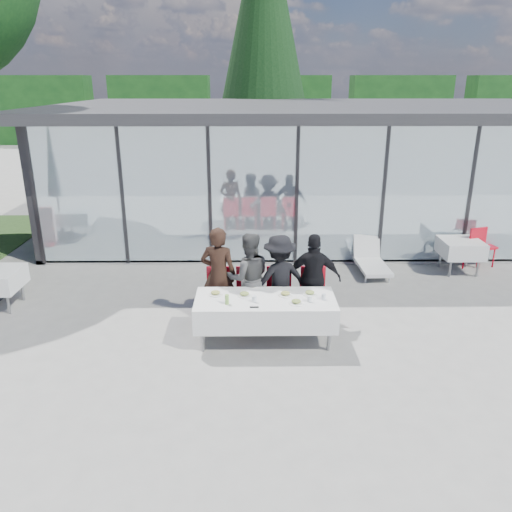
% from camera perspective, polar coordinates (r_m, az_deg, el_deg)
% --- Properties ---
extents(ground, '(90.00, 90.00, 0.00)m').
position_cam_1_polar(ground, '(8.03, -0.57, -10.91)').
color(ground, gray).
rests_on(ground, ground).
extents(pavilion, '(14.80, 8.80, 3.44)m').
position_cam_1_polar(pavilion, '(15.35, 7.05, 12.12)').
color(pavilion, gray).
rests_on(pavilion, ground).
extents(treeline, '(62.50, 2.00, 4.40)m').
position_cam_1_polar(treeline, '(35.04, -4.04, 16.32)').
color(treeline, black).
rests_on(treeline, ground).
extents(dining_table, '(2.26, 0.96, 0.75)m').
position_cam_1_polar(dining_table, '(8.12, 1.06, -6.23)').
color(dining_table, silver).
rests_on(dining_table, ground).
extents(diner_a, '(0.74, 0.74, 1.73)m').
position_cam_1_polar(diner_a, '(8.68, -4.29, -2.20)').
color(diner_a, black).
rests_on(diner_a, ground).
extents(diner_chair_a, '(0.44, 0.44, 0.97)m').
position_cam_1_polar(diner_chair_a, '(8.82, -4.23, -4.13)').
color(diner_chair_a, red).
rests_on(diner_chair_a, ground).
extents(diner_b, '(0.89, 0.89, 1.63)m').
position_cam_1_polar(diner_b, '(8.68, -0.84, -2.51)').
color(diner_b, '#454545').
rests_on(diner_b, ground).
extents(diner_chair_b, '(0.44, 0.44, 0.97)m').
position_cam_1_polar(diner_chair_b, '(8.80, -0.84, -4.13)').
color(diner_chair_b, red).
rests_on(diner_chair_b, ground).
extents(diner_c, '(1.29, 1.29, 1.58)m').
position_cam_1_polar(diner_c, '(8.70, 2.69, -2.63)').
color(diner_c, black).
rests_on(diner_c, ground).
extents(diner_chair_c, '(0.44, 0.44, 0.97)m').
position_cam_1_polar(diner_chair_c, '(8.82, 2.66, -4.11)').
color(diner_chair_c, red).
rests_on(diner_chair_c, ground).
extents(diner_d, '(1.05, 1.05, 1.60)m').
position_cam_1_polar(diner_d, '(8.75, 6.63, -2.54)').
color(diner_d, black).
rests_on(diner_d, ground).
extents(diner_chair_d, '(0.44, 0.44, 0.97)m').
position_cam_1_polar(diner_chair_d, '(8.87, 6.55, -4.07)').
color(diner_chair_d, red).
rests_on(diner_chair_d, ground).
extents(plate_a, '(0.23, 0.23, 0.07)m').
position_cam_1_polar(plate_a, '(8.18, -4.65, -4.26)').
color(plate_a, white).
rests_on(plate_a, dining_table).
extents(plate_b, '(0.23, 0.23, 0.07)m').
position_cam_1_polar(plate_b, '(8.11, -1.32, -4.39)').
color(plate_b, white).
rests_on(plate_b, dining_table).
extents(plate_c, '(0.23, 0.23, 0.07)m').
position_cam_1_polar(plate_c, '(8.14, 3.37, -4.34)').
color(plate_c, white).
rests_on(plate_c, dining_table).
extents(plate_d, '(0.23, 0.23, 0.07)m').
position_cam_1_polar(plate_d, '(8.20, 6.17, -4.23)').
color(plate_d, white).
rests_on(plate_d, dining_table).
extents(plate_extra, '(0.23, 0.23, 0.07)m').
position_cam_1_polar(plate_extra, '(7.87, 4.62, -5.25)').
color(plate_extra, white).
rests_on(plate_extra, dining_table).
extents(juice_bottle, '(0.06, 0.06, 0.16)m').
position_cam_1_polar(juice_bottle, '(7.82, -3.34, -4.99)').
color(juice_bottle, '#7DB44B').
rests_on(juice_bottle, dining_table).
extents(drinking_glasses, '(1.18, 0.15, 0.10)m').
position_cam_1_polar(drinking_glasses, '(7.94, 4.59, -4.83)').
color(drinking_glasses, silver).
rests_on(drinking_glasses, dining_table).
extents(folded_eyeglasses, '(0.14, 0.03, 0.01)m').
position_cam_1_polar(folded_eyeglasses, '(7.72, -0.21, -5.87)').
color(folded_eyeglasses, black).
rests_on(folded_eyeglasses, dining_table).
extents(spare_table_right, '(0.86, 0.86, 0.74)m').
position_cam_1_polar(spare_table_right, '(11.91, 22.35, 0.83)').
color(spare_table_right, silver).
rests_on(spare_table_right, ground).
extents(spare_chair_a, '(0.54, 0.54, 0.97)m').
position_cam_1_polar(spare_chair_a, '(12.67, 24.39, 1.53)').
color(spare_chair_a, red).
rests_on(spare_chair_a, ground).
extents(spare_chair_b, '(0.55, 0.55, 0.97)m').
position_cam_1_polar(spare_chair_b, '(12.33, 23.57, 1.18)').
color(spare_chair_b, red).
rests_on(spare_chair_b, ground).
extents(lounger, '(0.65, 1.35, 0.72)m').
position_cam_1_polar(lounger, '(11.47, 12.93, -0.42)').
color(lounger, silver).
rests_on(lounger, ground).
extents(conifer_tree, '(4.00, 4.00, 10.50)m').
position_cam_1_polar(conifer_tree, '(20.03, 0.90, 24.94)').
color(conifer_tree, '#382316').
rests_on(conifer_tree, ground).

